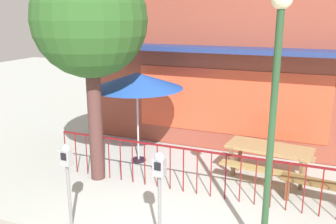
# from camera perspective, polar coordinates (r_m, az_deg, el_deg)

# --- Properties ---
(pub_storefront) EXTENTS (7.64, 1.26, 4.84)m
(pub_storefront) POSITION_cam_1_polar(r_m,az_deg,el_deg) (9.71, 9.81, 7.90)
(pub_storefront) COLOR #58281C
(pub_storefront) RESTS_ON ground
(patio_fence_front) EXTENTS (6.44, 0.04, 0.97)m
(patio_fence_front) POSITION_cam_1_polar(r_m,az_deg,el_deg) (7.48, 4.54, -8.00)
(patio_fence_front) COLOR maroon
(patio_fence_front) RESTS_ON ground
(picnic_table_left) EXTENTS (1.96, 1.58, 0.79)m
(picnic_table_left) POSITION_cam_1_polar(r_m,az_deg,el_deg) (8.42, 15.37, -6.21)
(picnic_table_left) COLOR #A07E4E
(picnic_table_left) RESTS_ON ground
(patio_umbrella) EXTENTS (2.20, 2.20, 2.23)m
(patio_umbrella) POSITION_cam_1_polar(r_m,az_deg,el_deg) (8.78, -4.83, 4.83)
(patio_umbrella) COLOR black
(patio_umbrella) RESTS_ON ground
(patio_bench) EXTENTS (1.43, 0.49, 0.48)m
(patio_bench) POSITION_cam_1_polar(r_m,az_deg,el_deg) (7.76, 22.23, -10.80)
(patio_bench) COLOR brown
(patio_bench) RESTS_ON ground
(parking_meter_near) EXTENTS (0.18, 0.17, 1.51)m
(parking_meter_near) POSITION_cam_1_polar(r_m,az_deg,el_deg) (6.42, -15.39, -7.70)
(parking_meter_near) COLOR slate
(parking_meter_near) RESTS_ON ground
(parking_meter_far) EXTENTS (0.18, 0.17, 1.56)m
(parking_meter_far) POSITION_cam_1_polar(r_m,az_deg,el_deg) (5.70, -1.34, -9.63)
(parking_meter_far) COLOR slate
(parking_meter_far) RESTS_ON ground
(street_tree) EXTENTS (2.35, 2.35, 4.63)m
(street_tree) POSITION_cam_1_polar(r_m,az_deg,el_deg) (7.79, -11.99, 13.49)
(street_tree) COLOR #4E2F2B
(street_tree) RESTS_ON ground
(street_lamp) EXTENTS (0.28, 0.28, 3.91)m
(street_lamp) POSITION_cam_1_polar(r_m,az_deg,el_deg) (5.20, 16.18, 2.98)
(street_lamp) COLOR #264728
(street_lamp) RESTS_ON ground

